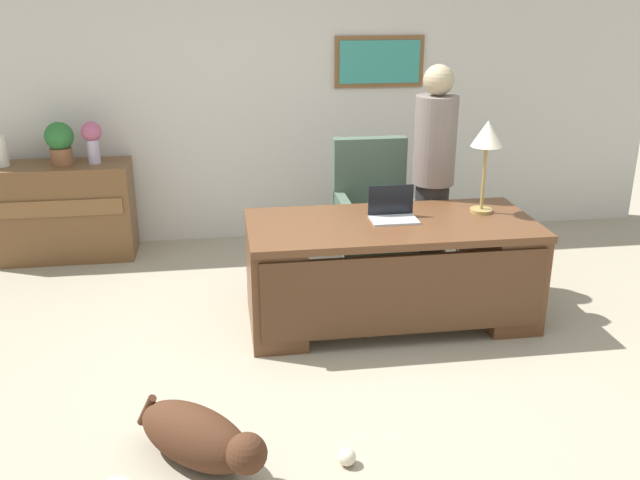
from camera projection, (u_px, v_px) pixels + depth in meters
ground_plane at (338, 367)px, 4.37m from camera, size 12.00×12.00×0.00m
back_wall at (291, 92)px, 6.32m from camera, size 7.00×0.16×2.70m
desk at (391, 268)px, 4.84m from camera, size 1.98×0.90×0.74m
credenza at (62, 211)px, 6.03m from camera, size 1.20×0.50×0.84m
armchair at (372, 216)px, 5.66m from camera, size 0.60×0.59×1.11m
person_standing at (433, 175)px, 5.33m from camera, size 0.32×0.32×1.73m
dog_lying at (200, 438)px, 3.43m from camera, size 0.70×0.68×0.30m
laptop at (392, 211)px, 4.79m from camera, size 0.32×0.22×0.22m
desk_lamp at (487, 140)px, 4.78m from camera, size 0.22×0.22×0.66m
vase_with_flowers at (92, 138)px, 5.86m from camera, size 0.17×0.17×0.36m
vase_empty at (1, 151)px, 5.79m from camera, size 0.11×0.11×0.25m
potted_plant at (60, 141)px, 5.83m from camera, size 0.24×0.24×0.36m
dog_toy_ball at (347, 457)px, 3.46m from camera, size 0.09×0.09×0.09m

